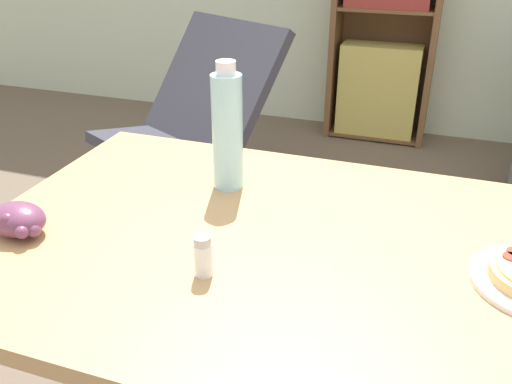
{
  "coord_description": "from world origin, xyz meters",
  "views": [
    {
      "loc": [
        0.16,
        -1.0,
        1.32
      ],
      "look_at": [
        -0.16,
        -0.08,
        0.82
      ],
      "focal_mm": 38.0,
      "sensor_mm": 36.0,
      "label": 1
    }
  ],
  "objects_px": {
    "grape_bunch": "(18,220)",
    "lounge_chair_near": "(189,156)",
    "salt_shaker": "(203,256)",
    "drink_bottle": "(227,130)",
    "bookshelf": "(386,20)"
  },
  "relations": [
    {
      "from": "drink_bottle",
      "to": "lounge_chair_near",
      "type": "distance_m",
      "value": 1.42
    },
    {
      "from": "grape_bunch",
      "to": "lounge_chair_near",
      "type": "xyz_separation_m",
      "value": [
        -0.34,
        1.43,
        -0.51
      ]
    },
    {
      "from": "lounge_chair_near",
      "to": "bookshelf",
      "type": "distance_m",
      "value": 1.56
    },
    {
      "from": "grape_bunch",
      "to": "bookshelf",
      "type": "relative_size",
      "value": 0.07
    },
    {
      "from": "lounge_chair_near",
      "to": "bookshelf",
      "type": "height_order",
      "value": "bookshelf"
    },
    {
      "from": "grape_bunch",
      "to": "lounge_chair_near",
      "type": "distance_m",
      "value": 1.56
    },
    {
      "from": "salt_shaker",
      "to": "lounge_chair_near",
      "type": "distance_m",
      "value": 1.7
    },
    {
      "from": "salt_shaker",
      "to": "bookshelf",
      "type": "bearing_deg",
      "value": 90.48
    },
    {
      "from": "bookshelf",
      "to": "salt_shaker",
      "type": "bearing_deg",
      "value": -89.52
    },
    {
      "from": "drink_bottle",
      "to": "lounge_chair_near",
      "type": "bearing_deg",
      "value": 120.55
    },
    {
      "from": "bookshelf",
      "to": "lounge_chair_near",
      "type": "bearing_deg",
      "value": -118.58
    },
    {
      "from": "grape_bunch",
      "to": "salt_shaker",
      "type": "height_order",
      "value": "salt_shaker"
    },
    {
      "from": "salt_shaker",
      "to": "grape_bunch",
      "type": "bearing_deg",
      "value": 179.08
    },
    {
      "from": "salt_shaker",
      "to": "drink_bottle",
      "type": "bearing_deg",
      "value": 104.43
    },
    {
      "from": "drink_bottle",
      "to": "bookshelf",
      "type": "bearing_deg",
      "value": 88.51
    }
  ]
}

